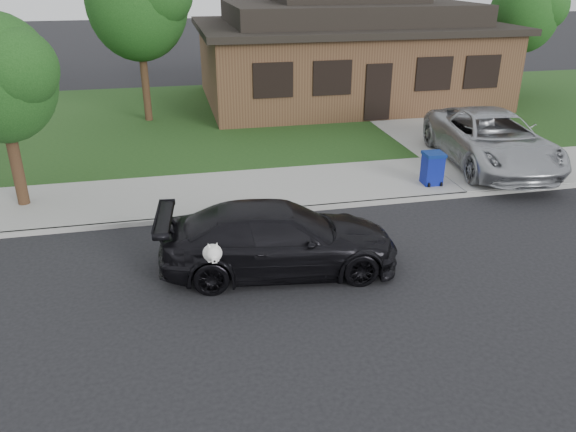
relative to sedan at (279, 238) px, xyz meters
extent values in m
plane|color=black|center=(1.86, -0.78, -0.68)|extent=(120.00, 120.00, 0.00)
cube|color=gray|center=(1.86, 4.22, -0.62)|extent=(60.00, 3.00, 0.12)
cube|color=gray|center=(1.86, 2.72, -0.62)|extent=(60.00, 0.12, 0.12)
cube|color=#193814|center=(1.86, 12.22, -0.62)|extent=(60.00, 13.00, 0.13)
cube|color=gray|center=(7.86, 9.22, -0.61)|extent=(4.50, 13.00, 0.14)
imported|color=black|center=(0.01, 0.00, 0.00)|extent=(4.85, 2.36, 1.36)
ellipsoid|color=white|center=(-1.37, -0.86, 0.28)|extent=(0.34, 0.40, 0.30)
sphere|color=white|center=(-1.37, -1.09, 0.38)|extent=(0.26, 0.26, 0.26)
cube|color=white|center=(-1.37, -1.22, 0.33)|extent=(0.09, 0.12, 0.08)
sphere|color=black|center=(-1.37, -1.28, 0.33)|extent=(0.04, 0.04, 0.04)
cone|color=white|center=(-1.43, -1.04, 0.51)|extent=(0.11, 0.11, 0.14)
cone|color=white|center=(-1.30, -1.04, 0.51)|extent=(0.11, 0.11, 0.14)
imported|color=#A9ACB1|center=(7.33, 4.64, 0.23)|extent=(3.19, 5.81, 1.54)
cube|color=navy|center=(4.96, 3.54, -0.16)|extent=(0.51, 0.51, 0.79)
cube|color=navy|center=(4.96, 3.54, 0.28)|extent=(0.55, 0.55, 0.09)
cylinder|color=black|center=(4.79, 3.29, -0.50)|extent=(0.05, 0.13, 0.12)
cylinder|color=black|center=(5.14, 3.29, -0.50)|extent=(0.05, 0.13, 0.12)
cube|color=#422B1C|center=(5.86, 14.22, 0.95)|extent=(12.00, 8.00, 3.00)
cube|color=black|center=(5.86, 14.22, 2.57)|extent=(12.60, 8.60, 0.25)
cube|color=black|center=(5.86, 14.22, 3.10)|extent=(10.00, 6.50, 0.80)
cube|color=black|center=(5.86, 10.19, 0.55)|extent=(1.00, 0.06, 2.10)
cube|color=black|center=(1.86, 10.19, 1.15)|extent=(1.30, 0.05, 1.10)
cube|color=black|center=(4.06, 10.19, 1.15)|extent=(1.30, 0.05, 1.10)
cube|color=black|center=(8.06, 10.19, 1.15)|extent=(1.30, 0.05, 1.10)
cube|color=black|center=(10.06, 10.19, 1.15)|extent=(1.30, 0.05, 1.10)
cylinder|color=#332114|center=(-2.64, 12.22, 0.69)|extent=(0.28, 0.28, 2.48)
ellipsoid|color=#143811|center=(-2.64, 12.22, 3.72)|extent=(3.60, 3.60, 4.14)
cylinder|color=#332114|center=(13.86, 13.72, 0.46)|extent=(0.28, 0.28, 2.03)
ellipsoid|color=#143811|center=(13.86, 13.72, 2.97)|extent=(3.00, 3.00, 3.45)
sphere|color=#26591E|center=(14.46, 13.27, 3.27)|extent=(2.10, 2.10, 2.10)
cylinder|color=#332114|center=(-5.64, 4.42, 0.34)|extent=(0.28, 0.28, 1.80)
sphere|color=#26591E|center=(-5.12, 4.03, 2.80)|extent=(1.82, 1.82, 1.82)
camera|label=1|loc=(-1.93, -9.68, 4.91)|focal=35.00mm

